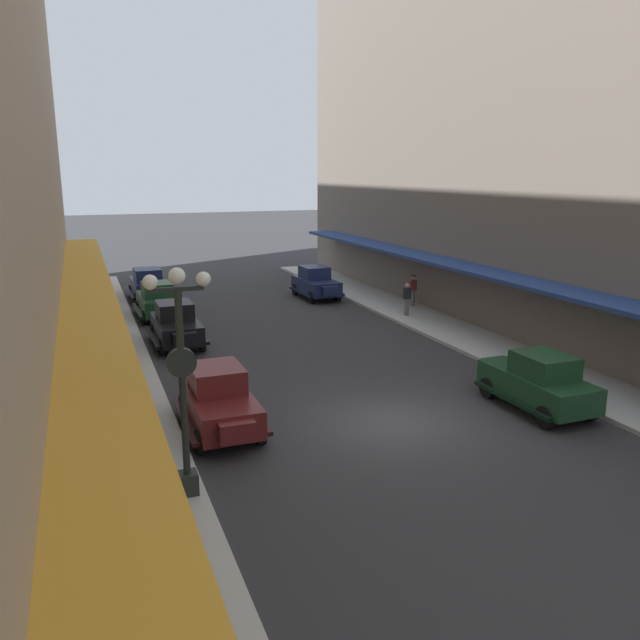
{
  "coord_description": "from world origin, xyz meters",
  "views": [
    {
      "loc": [
        -8.25,
        -15.51,
        7.25
      ],
      "look_at": [
        0.0,
        6.0,
        1.8
      ],
      "focal_mm": 35.3,
      "sensor_mm": 36.0,
      "label": 1
    }
  ],
  "objects_px": {
    "pedestrian_3": "(107,326)",
    "parked_car_5": "(219,398)",
    "parked_car_1": "(538,380)",
    "parked_car_2": "(176,324)",
    "pedestrian_0": "(108,320)",
    "pedestrian_1": "(407,299)",
    "pedestrian_2": "(413,290)",
    "parked_car_3": "(316,282)",
    "fire_hydrant": "(567,381)",
    "lamp_post_with_clock": "(182,374)",
    "parked_car_0": "(157,299)",
    "parked_car_4": "(148,283)"
  },
  "relations": [
    {
      "from": "pedestrian_3",
      "to": "parked_car_5",
      "type": "bearing_deg",
      "value": -75.43
    },
    {
      "from": "parked_car_1",
      "to": "parked_car_2",
      "type": "relative_size",
      "value": 1.0
    },
    {
      "from": "parked_car_2",
      "to": "pedestrian_0",
      "type": "xyz_separation_m",
      "value": [
        -2.7,
        1.44,
        0.07
      ]
    },
    {
      "from": "pedestrian_1",
      "to": "pedestrian_2",
      "type": "height_order",
      "value": "pedestrian_2"
    },
    {
      "from": "parked_car_5",
      "to": "pedestrian_0",
      "type": "height_order",
      "value": "parked_car_5"
    },
    {
      "from": "parked_car_3",
      "to": "fire_hydrant",
      "type": "height_order",
      "value": "parked_car_3"
    },
    {
      "from": "pedestrian_0",
      "to": "pedestrian_1",
      "type": "height_order",
      "value": "pedestrian_0"
    },
    {
      "from": "parked_car_3",
      "to": "lamp_post_with_clock",
      "type": "xyz_separation_m",
      "value": [
        -10.93,
        -20.84,
        2.04
      ]
    },
    {
      "from": "fire_hydrant",
      "to": "parked_car_5",
      "type": "bearing_deg",
      "value": 172.64
    },
    {
      "from": "parked_car_3",
      "to": "pedestrian_1",
      "type": "relative_size",
      "value": 2.61
    },
    {
      "from": "parked_car_3",
      "to": "pedestrian_0",
      "type": "xyz_separation_m",
      "value": [
        -11.9,
        -6.1,
        0.07
      ]
    },
    {
      "from": "lamp_post_with_clock",
      "to": "pedestrian_3",
      "type": "height_order",
      "value": "lamp_post_with_clock"
    },
    {
      "from": "fire_hydrant",
      "to": "pedestrian_3",
      "type": "distance_m",
      "value": 17.87
    },
    {
      "from": "parked_car_2",
      "to": "parked_car_5",
      "type": "relative_size",
      "value": 1.0
    },
    {
      "from": "parked_car_1",
      "to": "parked_car_5",
      "type": "height_order",
      "value": "same"
    },
    {
      "from": "parked_car_1",
      "to": "parked_car_5",
      "type": "distance_m",
      "value": 9.8
    },
    {
      "from": "parked_car_0",
      "to": "fire_hydrant",
      "type": "bearing_deg",
      "value": -56.3
    },
    {
      "from": "parked_car_0",
      "to": "fire_hydrant",
      "type": "relative_size",
      "value": 5.22
    },
    {
      "from": "parked_car_4",
      "to": "pedestrian_2",
      "type": "height_order",
      "value": "parked_car_4"
    },
    {
      "from": "parked_car_0",
      "to": "pedestrian_1",
      "type": "xyz_separation_m",
      "value": [
        11.74,
        -4.64,
        0.05
      ]
    },
    {
      "from": "parked_car_3",
      "to": "parked_car_5",
      "type": "bearing_deg",
      "value": -118.74
    },
    {
      "from": "parked_car_4",
      "to": "parked_car_5",
      "type": "height_order",
      "value": "same"
    },
    {
      "from": "parked_car_2",
      "to": "pedestrian_1",
      "type": "relative_size",
      "value": 2.6
    },
    {
      "from": "parked_car_0",
      "to": "fire_hydrant",
      "type": "height_order",
      "value": "parked_car_0"
    },
    {
      "from": "pedestrian_2",
      "to": "pedestrian_3",
      "type": "relative_size",
      "value": 1.0
    },
    {
      "from": "parked_car_5",
      "to": "pedestrian_1",
      "type": "bearing_deg",
      "value": 41.76
    },
    {
      "from": "parked_car_2",
      "to": "parked_car_5",
      "type": "height_order",
      "value": "same"
    },
    {
      "from": "parked_car_1",
      "to": "parked_car_3",
      "type": "xyz_separation_m",
      "value": [
        -0.19,
        19.13,
        0.0
      ]
    },
    {
      "from": "parked_car_4",
      "to": "pedestrian_3",
      "type": "height_order",
      "value": "parked_car_4"
    },
    {
      "from": "lamp_post_with_clock",
      "to": "pedestrian_0",
      "type": "xyz_separation_m",
      "value": [
        -0.97,
        14.74,
        -1.97
      ]
    },
    {
      "from": "parked_car_2",
      "to": "fire_hydrant",
      "type": "relative_size",
      "value": 5.21
    },
    {
      "from": "parked_car_3",
      "to": "fire_hydrant",
      "type": "relative_size",
      "value": 5.22
    },
    {
      "from": "parked_car_2",
      "to": "parked_car_5",
      "type": "xyz_separation_m",
      "value": [
        -0.22,
        -9.63,
        0.0
      ]
    },
    {
      "from": "parked_car_5",
      "to": "pedestrian_2",
      "type": "xyz_separation_m",
      "value": [
        13.3,
        12.57,
        0.07
      ]
    },
    {
      "from": "parked_car_4",
      "to": "lamp_post_with_clock",
      "type": "bearing_deg",
      "value": -93.99
    },
    {
      "from": "parked_car_0",
      "to": "pedestrian_2",
      "type": "bearing_deg",
      "value": -11.37
    },
    {
      "from": "parked_car_5",
      "to": "parked_car_0",
      "type": "bearing_deg",
      "value": 89.57
    },
    {
      "from": "parked_car_3",
      "to": "lamp_post_with_clock",
      "type": "bearing_deg",
      "value": -117.67
    },
    {
      "from": "pedestrian_3",
      "to": "pedestrian_0",
      "type": "bearing_deg",
      "value": 85.83
    },
    {
      "from": "parked_car_2",
      "to": "lamp_post_with_clock",
      "type": "distance_m",
      "value": 13.57
    },
    {
      "from": "lamp_post_with_clock",
      "to": "pedestrian_3",
      "type": "bearing_deg",
      "value": 94.46
    },
    {
      "from": "pedestrian_3",
      "to": "parked_car_1",
      "type": "bearing_deg",
      "value": -44.18
    },
    {
      "from": "parked_car_2",
      "to": "parked_car_5",
      "type": "distance_m",
      "value": 9.64
    },
    {
      "from": "parked_car_5",
      "to": "pedestrian_1",
      "type": "xyz_separation_m",
      "value": [
        11.85,
        10.58,
        0.05
      ]
    },
    {
      "from": "parked_car_5",
      "to": "fire_hydrant",
      "type": "relative_size",
      "value": 5.2
    },
    {
      "from": "lamp_post_with_clock",
      "to": "parked_car_0",
      "type": "bearing_deg",
      "value": 85.08
    },
    {
      "from": "parked_car_2",
      "to": "parked_car_3",
      "type": "bearing_deg",
      "value": 39.35
    },
    {
      "from": "pedestrian_3",
      "to": "parked_car_3",
      "type": "bearing_deg",
      "value": 31.31
    },
    {
      "from": "parked_car_3",
      "to": "parked_car_5",
      "type": "xyz_separation_m",
      "value": [
        -9.42,
        -17.18,
        0.0
      ]
    },
    {
      "from": "lamp_post_with_clock",
      "to": "parked_car_3",
      "type": "bearing_deg",
      "value": 62.33
    }
  ]
}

